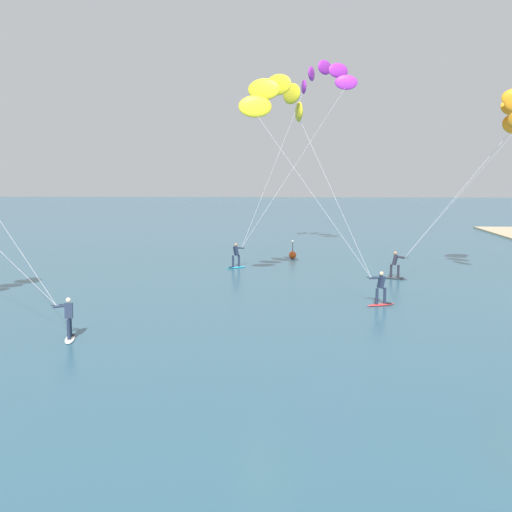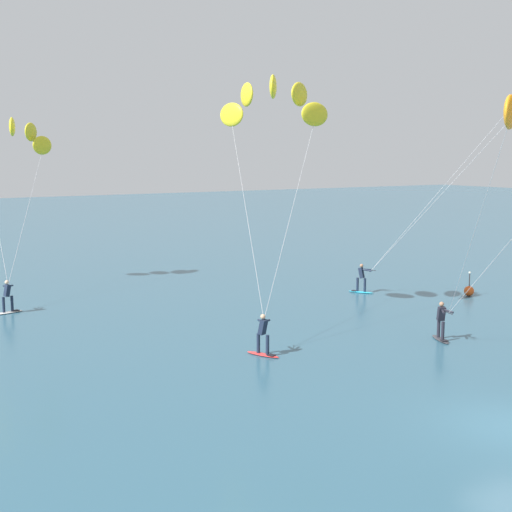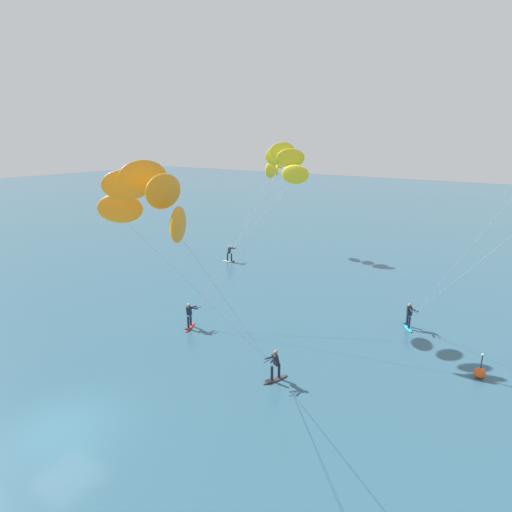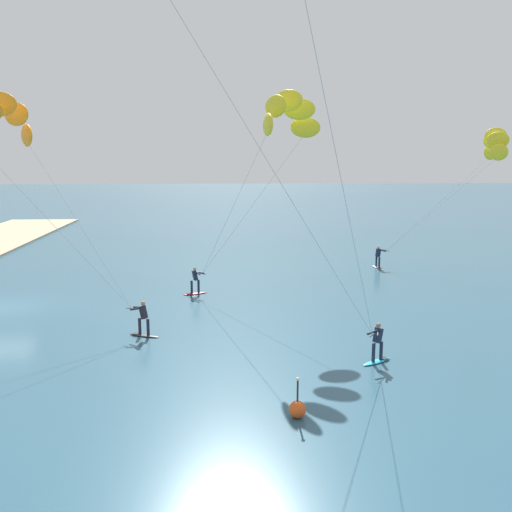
# 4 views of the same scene
# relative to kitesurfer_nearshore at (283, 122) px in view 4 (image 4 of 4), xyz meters

# --- Properties ---
(ground_plane) EXTENTS (240.00, 240.00, 0.00)m
(ground_plane) POSITION_rel_kitesurfer_nearshore_xyz_m (-1.14, -15.10, -9.94)
(ground_plane) COLOR #2D566B
(kitesurfer_nearshore) EXTENTS (6.58, 7.86, 11.55)m
(kitesurfer_nearshore) POSITION_rel_kitesurfer_nearshore_xyz_m (0.00, 0.00, 0.00)
(kitesurfer_nearshore) COLOR red
(kitesurfer_nearshore) RESTS_ON ground
(kitesurfer_mid_water) EXTENTS (5.38, 8.33, 11.11)m
(kitesurfer_mid_water) POSITION_rel_kitesurfer_nearshore_xyz_m (2.87, -12.88, -0.43)
(kitesurfer_mid_water) COLOR #333338
(kitesurfer_mid_water) RESTS_ON ground
(kitesurfer_far_out) EXTENTS (5.24, 8.64, 10.04)m
(kitesurfer_far_out) POSITION_rel_kitesurfer_nearshore_xyz_m (-8.43, 14.89, -1.41)
(kitesurfer_far_out) COLOR white
(kitesurfer_far_out) RESTS_ON ground
(marker_buoy) EXTENTS (0.56, 0.56, 1.38)m
(marker_buoy) POSITION_rel_kitesurfer_nearshore_xyz_m (12.68, -0.73, -9.64)
(marker_buoy) COLOR #EA5119
(marker_buoy) RESTS_ON ground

